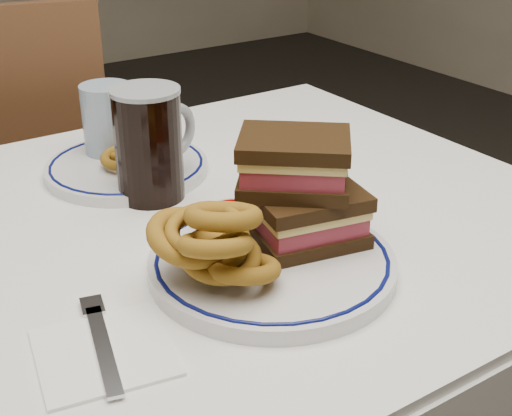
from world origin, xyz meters
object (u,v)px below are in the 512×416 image
main_plate (272,263)px  far_plate (127,167)px  chair_far (10,187)px  beer_mug (150,142)px  reuben_sandwich (301,190)px

main_plate → far_plate: size_ratio=1.17×
far_plate → chair_far: bearing=94.7°
chair_far → beer_mug: bearing=-86.2°
chair_far → main_plate: (0.07, -0.95, 0.25)m
reuben_sandwich → far_plate: size_ratio=0.67×
chair_far → far_plate: 0.64m
main_plate → beer_mug: size_ratio=1.82×
reuben_sandwich → chair_far: bearing=97.5°
reuben_sandwich → main_plate: bearing=-161.2°
chair_far → reuben_sandwich: 1.00m
reuben_sandwich → beer_mug: bearing=107.2°
beer_mug → far_plate: 0.12m
chair_far → reuben_sandwich: bearing=-82.5°
chair_far → beer_mug: size_ratio=5.77×
main_plate → far_plate: bearing=93.3°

